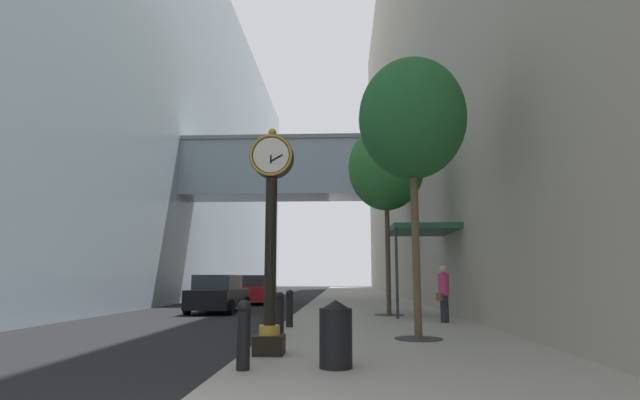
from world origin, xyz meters
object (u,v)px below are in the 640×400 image
(bollard_nearest, at_px, (244,333))
(car_red_near, at_px, (257,290))
(pedestrian_walking, at_px, (444,292))
(car_white_mid, at_px, (253,289))
(car_black_far, at_px, (219,294))
(street_tree_mid_near, at_px, (386,168))
(trash_bin, at_px, (336,333))
(bollard_fourth, at_px, (289,307))
(street_clock, at_px, (271,227))
(bollard_third, at_px, (280,313))
(street_tree_near, at_px, (412,119))

(bollard_nearest, distance_m, car_red_near, 21.77)
(pedestrian_walking, relative_size, car_white_mid, 0.38)
(car_red_near, bearing_deg, car_black_far, -93.91)
(street_tree_mid_near, bearing_deg, trash_bin, -99.44)
(bollard_fourth, relative_size, car_white_mid, 0.22)
(car_red_near, bearing_deg, pedestrian_walking, -57.95)
(bollard_fourth, height_order, street_tree_mid_near, street_tree_mid_near)
(bollard_nearest, bearing_deg, bollard_fourth, 90.00)
(street_clock, xyz_separation_m, trash_bin, (1.25, -1.30, -1.82))
(trash_bin, bearing_deg, bollard_nearest, -170.56)
(bollard_nearest, distance_m, street_tree_mid_near, 12.85)
(pedestrian_walking, bearing_deg, bollard_nearest, -119.67)
(bollard_nearest, xyz_separation_m, bollard_fourth, (0.00, 6.66, 0.00))
(bollard_third, relative_size, pedestrian_walking, 0.59)
(bollard_third, bearing_deg, bollard_fourth, 90.00)
(street_tree_near, relative_size, trash_bin, 6.45)
(bollard_fourth, bearing_deg, street_tree_near, -39.12)
(bollard_fourth, height_order, car_red_near, car_red_near)
(street_tree_mid_near, distance_m, trash_bin, 12.36)
(bollard_nearest, relative_size, car_black_far, 0.23)
(street_clock, distance_m, bollard_fourth, 5.44)
(street_tree_mid_near, distance_m, car_red_near, 13.19)
(street_clock, bearing_deg, car_black_far, 107.94)
(trash_bin, xyz_separation_m, car_white_mid, (-6.12, 26.74, 0.08))
(bollard_third, height_order, bollard_fourth, same)
(bollard_third, height_order, car_white_mid, car_white_mid)
(bollard_fourth, xyz_separation_m, car_white_mid, (-4.70, 20.32, 0.07))
(car_red_near, xyz_separation_m, car_black_far, (-0.48, -7.03, -0.01))
(bollard_fourth, bearing_deg, bollard_third, -90.00)
(pedestrian_walking, bearing_deg, street_tree_mid_near, 115.70)
(bollard_nearest, xyz_separation_m, car_black_far, (-4.01, 14.44, 0.11))
(street_tree_mid_near, xyz_separation_m, pedestrian_walking, (1.46, -3.03, -4.71))
(street_clock, xyz_separation_m, bollard_nearest, (-0.17, -1.53, -1.81))
(bollard_third, xyz_separation_m, street_tree_near, (3.27, -0.44, 4.69))
(bollard_nearest, xyz_separation_m, street_tree_mid_near, (3.27, 11.33, 5.10))
(car_white_mid, bearing_deg, car_red_near, -77.98)
(street_tree_near, xyz_separation_m, pedestrian_walking, (1.46, 4.30, -4.29))
(street_tree_near, height_order, trash_bin, street_tree_near)
(car_white_mid, height_order, car_black_far, car_black_far)
(street_clock, height_order, street_tree_near, street_tree_near)
(bollard_third, bearing_deg, car_red_near, 101.69)
(car_red_near, bearing_deg, street_clock, -79.49)
(street_clock, bearing_deg, trash_bin, -46.10)
(bollard_fourth, distance_m, trash_bin, 6.58)
(street_clock, relative_size, pedestrian_walking, 2.41)
(pedestrian_walking, bearing_deg, car_black_far, 144.86)
(bollard_nearest, relative_size, bollard_fourth, 1.00)
(street_tree_mid_near, distance_m, car_white_mid, 18.27)
(car_white_mid, bearing_deg, pedestrian_walking, -63.23)
(bollard_third, xyz_separation_m, pedestrian_walking, (4.73, 3.86, 0.40))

